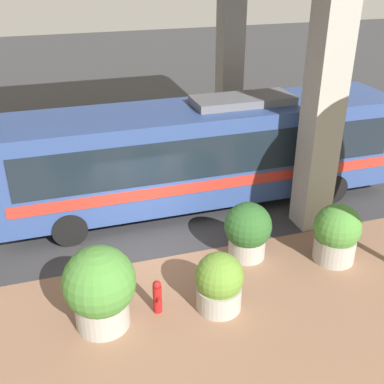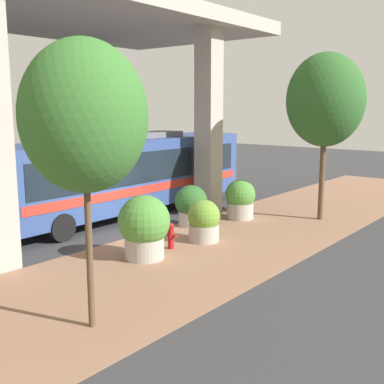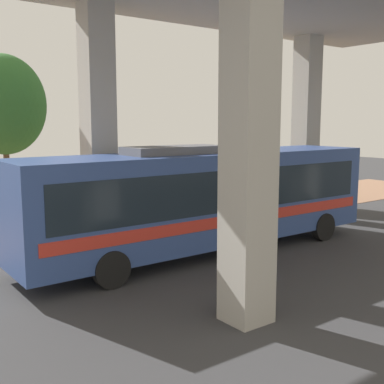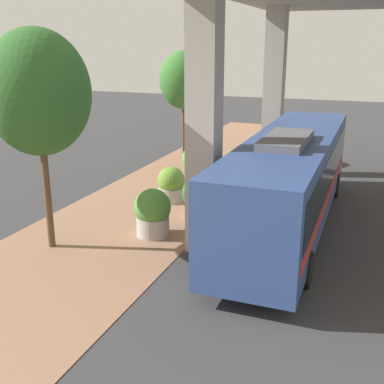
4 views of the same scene
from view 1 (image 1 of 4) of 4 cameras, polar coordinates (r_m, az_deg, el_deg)
name	(u,v)px [view 1 (image 1 of 4)]	position (r m, az deg, el deg)	size (l,w,h in m)	color
ground_plane	(155,260)	(13.35, -4.38, -7.99)	(80.00, 80.00, 0.00)	#38383A
sidewalk_strip	(187,334)	(11.08, -0.57, -16.51)	(6.00, 40.00, 0.02)	#936B51
bus	(204,150)	(15.28, 1.42, 5.05)	(2.72, 12.62, 3.54)	#334C8C
fire_hydrant	(157,297)	(11.38, -4.13, -12.25)	(0.43, 0.21, 0.89)	#B21919
planter_front	(219,283)	(11.33, 3.25, -10.70)	(1.13, 1.13, 1.48)	#ADA89E
planter_middle	(248,231)	(13.08, 6.62, -4.57)	(1.28, 1.28, 1.62)	#ADA89E
planter_back	(336,234)	(13.43, 16.75, -4.74)	(1.25, 1.25, 1.66)	#ADA89E
planter_extra	(100,288)	(10.85, -10.85, -11.14)	(1.60, 1.60, 2.00)	#ADA89E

